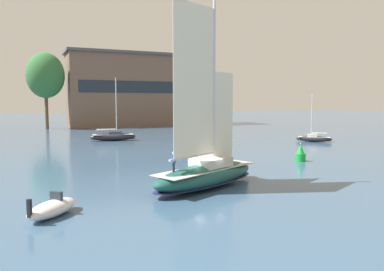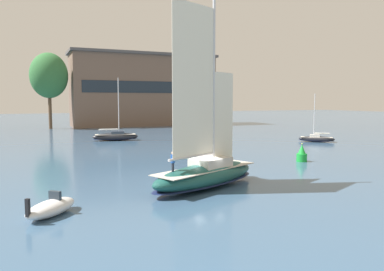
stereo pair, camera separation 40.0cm
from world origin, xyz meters
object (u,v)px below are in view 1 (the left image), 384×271
object	(u,v)px
sailboat_moored_near_marina	(113,136)
sailboat_moored_mid_channel	(314,138)
motor_tender	(52,208)
channel_buoy	(300,154)
tree_shore_center	(45,76)
sailboat_main	(207,172)

from	to	relation	value
sailboat_moored_near_marina	sailboat_moored_mid_channel	bearing A→B (deg)	-27.25
sailboat_moored_near_marina	sailboat_moored_mid_channel	xyz separation A→B (m)	(32.22, -16.59, -0.20)
motor_tender	channel_buoy	world-z (taller)	channel_buoy
tree_shore_center	sailboat_main	distance (m)	76.91
tree_shore_center	motor_tender	distance (m)	79.80
sailboat_moored_mid_channel	channel_buoy	distance (m)	23.15
sailboat_main	sailboat_moored_mid_channel	world-z (taller)	sailboat_main
sailboat_moored_mid_channel	sailboat_main	bearing A→B (deg)	-144.60
sailboat_main	motor_tender	distance (m)	12.97
sailboat_moored_near_marina	motor_tender	world-z (taller)	sailboat_moored_near_marina
tree_shore_center	sailboat_moored_mid_channel	size ratio (longest dim) A/B	2.29
sailboat_main	motor_tender	bearing A→B (deg)	-165.79
sailboat_moored_mid_channel	motor_tender	size ratio (longest dim) A/B	2.03
sailboat_moored_mid_channel	motor_tender	bearing A→B (deg)	-149.69
sailboat_moored_mid_channel	tree_shore_center	bearing A→B (deg)	128.69
motor_tender	sailboat_main	bearing A→B (deg)	14.21
tree_shore_center	sailboat_moored_near_marina	world-z (taller)	tree_shore_center
tree_shore_center	channel_buoy	world-z (taller)	tree_shore_center
tree_shore_center	channel_buoy	bearing A→B (deg)	-69.88
sailboat_main	channel_buoy	bearing A→B (deg)	24.42
sailboat_main	channel_buoy	size ratio (longest dim) A/B	7.34
tree_shore_center	sailboat_moored_near_marina	distance (m)	38.78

